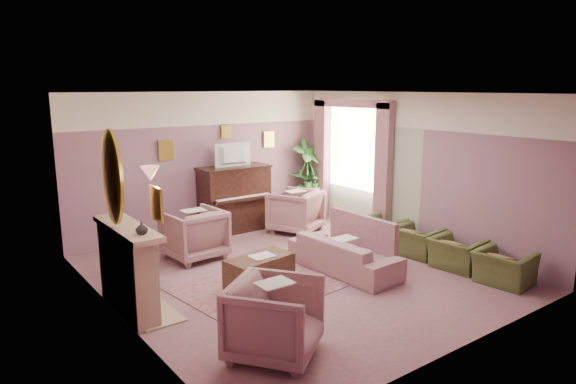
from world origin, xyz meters
TOP-DOWN VIEW (x-y plane):
  - floor at (0.00, 0.00)m, footprint 5.50×6.00m
  - ceiling at (0.00, 0.00)m, footprint 5.50×6.00m
  - wall_back at (0.00, 3.00)m, footprint 5.50×0.02m
  - wall_front at (0.00, -3.00)m, footprint 5.50×0.02m
  - wall_left at (-2.75, 0.00)m, footprint 0.02×6.00m
  - wall_right at (2.75, 0.00)m, footprint 0.02×6.00m
  - picture_rail_band at (0.00, 2.99)m, footprint 5.50×0.01m
  - stripe_panel at (2.73, 1.30)m, footprint 0.01×3.00m
  - fireplace_surround at (-2.59, 0.20)m, footprint 0.30×1.40m
  - fireplace_inset at (-2.49, 0.20)m, footprint 0.18×0.72m
  - fire_ember at (-2.45, 0.20)m, footprint 0.06×0.54m
  - mantel_shelf at (-2.56, 0.20)m, footprint 0.40×1.55m
  - hearth at (-2.39, 0.20)m, footprint 0.55×1.50m
  - mirror_frame at (-2.70, 0.20)m, footprint 0.04×0.72m
  - mirror_glass at (-2.67, 0.20)m, footprint 0.01×0.60m
  - sconce_shade at (-2.62, -0.85)m, footprint 0.20×0.20m
  - piano at (0.50, 2.68)m, footprint 1.40×0.60m
  - piano_keyshelf at (0.50, 2.33)m, footprint 1.30×0.12m
  - piano_keys at (0.50, 2.33)m, footprint 1.20×0.08m
  - piano_top at (0.50, 2.68)m, footprint 1.45×0.65m
  - television at (0.50, 2.63)m, footprint 0.80×0.12m
  - print_back_left at (-0.80, 2.96)m, footprint 0.30×0.03m
  - print_back_right at (1.55, 2.96)m, footprint 0.26×0.03m
  - print_back_mid at (0.50, 2.96)m, footprint 0.22×0.03m
  - print_left_wall at (-2.71, -1.20)m, footprint 0.03×0.28m
  - window_blind at (2.70, 1.55)m, footprint 0.03×1.40m
  - curtain_left at (2.62, 0.63)m, footprint 0.16×0.34m
  - curtain_right at (2.62, 2.47)m, footprint 0.16×0.34m
  - pelmet at (2.62, 1.55)m, footprint 0.16×2.20m
  - mantel_plant at (-2.55, 0.75)m, footprint 0.16×0.16m
  - mantel_vase at (-2.55, -0.30)m, footprint 0.16×0.16m
  - area_rug at (-0.64, -0.12)m, footprint 2.69×2.07m
  - coffee_table at (-0.74, -0.11)m, footprint 1.06×0.63m
  - table_paper at (-0.69, -0.11)m, footprint 0.35×0.28m
  - sofa at (0.67, -0.41)m, footprint 0.64×1.92m
  - sofa_throw at (1.07, -0.41)m, footprint 0.10×1.45m
  - floral_armchair_left at (-0.94, 1.61)m, footprint 0.91×0.91m
  - floral_armchair_right at (1.44, 1.87)m, footprint 0.91×0.91m
  - floral_armchair_front at (-1.72, -1.89)m, footprint 0.91×0.91m
  - olive_chair_a at (2.22, -2.22)m, footprint 0.55×0.78m
  - olive_chair_b at (2.22, -1.40)m, footprint 0.55×0.78m
  - olive_chair_c at (2.22, -0.58)m, footprint 0.55×0.78m
  - olive_chair_d at (2.22, 0.24)m, footprint 0.55×0.78m
  - side_table at (2.30, 2.55)m, footprint 0.52×0.52m
  - side_plant_big at (2.30, 2.55)m, footprint 0.30×0.30m
  - side_plant_small at (2.42, 2.45)m, footprint 0.16×0.16m
  - palm_pot at (2.40, 2.67)m, footprint 0.34×0.34m
  - palm_plant at (2.40, 2.67)m, footprint 0.76×0.76m

SIDE VIEW (x-z plane):
  - floor at x=0.00m, z-range -0.01..0.01m
  - area_rug at x=-0.64m, z-range 0.00..0.01m
  - hearth at x=-2.39m, z-range 0.00..0.02m
  - palm_pot at x=2.40m, z-range 0.00..0.34m
  - fire_ember at x=-2.45m, z-range 0.17..0.27m
  - coffee_table at x=-0.74m, z-range 0.00..0.45m
  - olive_chair_a at x=2.22m, z-range 0.00..0.68m
  - olive_chair_b at x=2.22m, z-range 0.00..0.68m
  - olive_chair_c at x=2.22m, z-range 0.00..0.68m
  - olive_chair_d at x=2.22m, z-range 0.00..0.68m
  - side_table at x=2.30m, z-range 0.00..0.70m
  - sofa at x=0.67m, z-range 0.00..0.77m
  - fireplace_inset at x=-2.49m, z-range 0.06..0.74m
  - table_paper at x=-0.69m, z-range 0.45..0.46m
  - floral_armchair_left at x=-0.94m, z-range 0.00..0.95m
  - floral_armchair_right at x=1.44m, z-range 0.00..0.95m
  - floral_armchair_front at x=-1.72m, z-range 0.00..0.95m
  - fireplace_surround at x=-2.59m, z-range 0.00..1.10m
  - sofa_throw at x=1.07m, z-range 0.33..0.87m
  - piano at x=0.50m, z-range 0.00..1.30m
  - piano_keyshelf at x=0.50m, z-range 0.69..0.75m
  - piano_keys at x=0.50m, z-range 0.75..0.77m
  - side_plant_small at x=2.42m, z-range 0.70..0.98m
  - side_plant_big at x=2.30m, z-range 0.70..1.04m
  - palm_plant at x=2.40m, z-range 0.34..1.78m
  - stripe_panel at x=2.73m, z-range 0.00..2.15m
  - mantel_shelf at x=-2.56m, z-range 1.09..1.16m
  - mantel_vase at x=-2.55m, z-range 1.15..1.31m
  - mantel_plant at x=-2.55m, z-range 1.15..1.43m
  - curtain_left at x=2.62m, z-range 0.00..2.60m
  - curtain_right at x=2.62m, z-range 0.00..2.60m
  - piano_top at x=0.50m, z-range 1.29..1.33m
  - wall_back at x=0.00m, z-range 0.00..2.80m
  - wall_front at x=0.00m, z-range 0.00..2.80m
  - wall_left at x=-2.75m, z-range 0.00..2.80m
  - wall_right at x=2.75m, z-range 0.00..2.80m
  - television at x=0.50m, z-range 1.36..1.84m
  - window_blind at x=2.70m, z-range 0.80..2.60m
  - print_back_left at x=-0.80m, z-range 1.53..1.91m
  - print_left_wall at x=-2.71m, z-range 1.54..1.90m
  - print_back_right at x=1.55m, z-range 1.61..1.95m
  - mirror_frame at x=-2.70m, z-range 1.20..2.40m
  - mirror_glass at x=-2.67m, z-range 1.27..2.33m
  - sconce_shade at x=-2.62m, z-range 1.90..2.06m
  - print_back_mid at x=0.50m, z-range 1.87..2.13m
  - picture_rail_band at x=0.00m, z-range 2.15..2.80m
  - pelmet at x=2.62m, z-range 2.48..2.64m
  - ceiling at x=0.00m, z-range 2.79..2.80m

